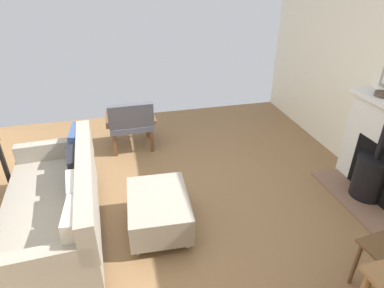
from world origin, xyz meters
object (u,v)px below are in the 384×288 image
at_px(ottoman, 159,209).
at_px(sofa, 59,205).
at_px(fireplace, 383,160).
at_px(armchair_accent, 131,121).
at_px(mantel_bowl_near, 383,94).

bearing_deg(ottoman, sofa, -9.55).
bearing_deg(fireplace, armchair_accent, -34.30).
height_order(fireplace, mantel_bowl_near, mantel_bowl_near).
distance_m(mantel_bowl_near, ottoman, 2.67).
xyz_separation_m(sofa, ottoman, (-0.93, 0.16, -0.11)).
distance_m(fireplace, sofa, 3.41).
distance_m(fireplace, ottoman, 2.48).
xyz_separation_m(fireplace, mantel_bowl_near, (-0.03, -0.29, 0.65)).
relative_size(ottoman, armchair_accent, 1.08).
xyz_separation_m(mantel_bowl_near, armchair_accent, (2.62, -1.48, -0.71)).
relative_size(fireplace, ottoman, 1.52).
bearing_deg(mantel_bowl_near, ottoman, 5.22).
bearing_deg(sofa, mantel_bowl_near, -178.79).
bearing_deg(sofa, armchair_accent, -117.26).
bearing_deg(ottoman, fireplace, 178.54).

